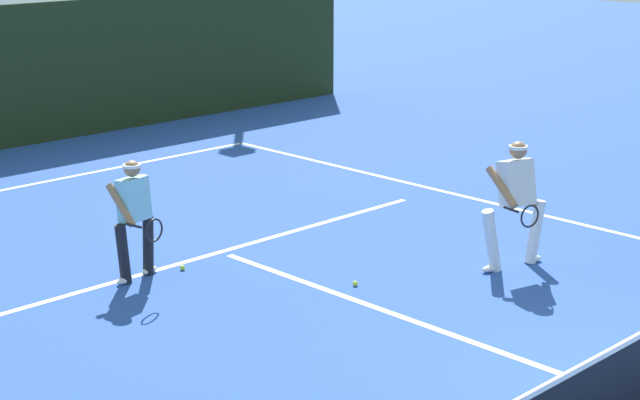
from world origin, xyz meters
TOP-DOWN VIEW (x-y plane):
  - court_line_baseline_far at (0.00, 11.68)m, footprint 9.33×0.10m
  - court_line_service at (0.00, 6.59)m, footprint 7.60×0.10m
  - court_line_centre at (0.00, 3.20)m, footprint 0.10×6.40m
  - player_near at (2.34, 3.43)m, footprint 1.08×0.90m
  - player_far at (-1.43, 6.49)m, footprint 0.72×0.86m
  - tennis_ball at (-0.82, 6.36)m, footprint 0.07×0.07m
  - tennis_ball_extra at (0.36, 4.38)m, footprint 0.07×0.07m

SIDE VIEW (x-z plane):
  - court_line_baseline_far at x=0.00m, z-range 0.00..0.01m
  - court_line_service at x=0.00m, z-range 0.00..0.01m
  - court_line_centre at x=0.00m, z-range 0.00..0.01m
  - tennis_ball at x=-0.82m, z-range 0.00..0.07m
  - tennis_ball_extra at x=0.36m, z-range 0.00..0.07m
  - player_far at x=-1.43m, z-range 0.07..1.61m
  - player_near at x=2.34m, z-range 0.09..1.77m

